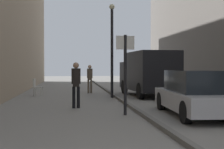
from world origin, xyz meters
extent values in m
plane|color=gray|center=(0.00, 12.00, 0.00)|extent=(80.00, 80.00, 0.00)
cube|color=#615F5B|center=(1.58, 12.00, 0.06)|extent=(0.16, 40.00, 0.12)
cylinder|color=brown|center=(0.49, 16.22, 0.40)|extent=(0.12, 0.12, 0.79)
cylinder|color=brown|center=(0.32, 16.18, 0.40)|extent=(0.12, 0.12, 0.79)
cube|color=brown|center=(0.40, 16.20, 1.13)|extent=(0.25, 0.23, 0.67)
cylinder|color=brown|center=(0.52, 16.23, 1.18)|extent=(0.09, 0.09, 0.57)
cylinder|color=brown|center=(0.29, 16.18, 1.18)|extent=(0.09, 0.09, 0.57)
sphere|color=tan|center=(0.40, 16.20, 1.58)|extent=(0.22, 0.22, 0.22)
cylinder|color=black|center=(-0.59, 9.50, 0.41)|extent=(0.12, 0.12, 0.82)
cylinder|color=black|center=(-0.42, 9.52, 0.41)|extent=(0.12, 0.12, 0.82)
cube|color=black|center=(-0.50, 9.51, 1.16)|extent=(0.25, 0.22, 0.70)
cylinder|color=black|center=(-0.63, 9.49, 1.22)|extent=(0.10, 0.10, 0.59)
cylinder|color=black|center=(-0.38, 9.53, 1.22)|extent=(0.10, 0.10, 0.59)
sphere|color=#9E755B|center=(-0.50, 9.51, 1.63)|extent=(0.23, 0.23, 0.23)
cube|color=black|center=(3.47, 13.46, 1.35)|extent=(2.25, 3.60, 2.02)
cube|color=black|center=(3.30, 15.86, 1.10)|extent=(2.10, 1.48, 1.51)
cube|color=black|center=(3.27, 16.34, 1.43)|extent=(1.69, 0.15, 0.67)
cylinder|color=black|center=(2.41, 15.67, 0.40)|extent=(0.27, 0.81, 0.80)
cylinder|color=black|center=(4.22, 15.79, 0.40)|extent=(0.27, 0.81, 0.80)
cylinder|color=black|center=(2.63, 12.36, 0.40)|extent=(0.27, 0.81, 0.80)
cylinder|color=black|center=(4.44, 12.48, 0.40)|extent=(0.27, 0.81, 0.80)
cube|color=#B7B7BC|center=(3.33, 7.21, 0.49)|extent=(2.01, 4.28, 0.55)
cube|color=black|center=(3.33, 7.21, 1.11)|extent=(1.63, 2.59, 0.68)
cylinder|color=black|center=(2.58, 8.67, 0.32)|extent=(0.23, 0.65, 0.64)
cylinder|color=black|center=(4.22, 8.59, 0.32)|extent=(0.23, 0.65, 0.64)
cylinder|color=black|center=(2.44, 5.82, 0.32)|extent=(0.23, 0.65, 0.64)
cylinder|color=black|center=(1.06, 7.59, 1.30)|extent=(0.10, 0.10, 2.60)
cube|color=white|center=(1.06, 7.59, 2.35)|extent=(0.60, 0.05, 0.44)
cylinder|color=black|center=(1.37, 13.37, 2.25)|extent=(0.14, 0.14, 4.50)
sphere|color=beige|center=(1.37, 13.37, 4.62)|extent=(0.28, 0.28, 0.28)
cylinder|color=#B7B2A8|center=(-2.26, 14.97, 0.23)|extent=(0.04, 0.04, 0.45)
cylinder|color=#B7B2A8|center=(-2.32, 14.60, 0.23)|extent=(0.04, 0.04, 0.45)
cylinder|color=#B7B2A8|center=(-2.63, 15.03, 0.23)|extent=(0.04, 0.04, 0.45)
cylinder|color=#B7B2A8|center=(-2.69, 14.66, 0.23)|extent=(0.04, 0.04, 0.45)
cube|color=#B7B2A8|center=(-2.48, 14.81, 0.47)|extent=(0.50, 0.50, 0.04)
cube|color=#B7B2A8|center=(-2.67, 14.84, 0.71)|extent=(0.10, 0.44, 0.45)
camera|label=1|loc=(-0.67, -2.37, 1.56)|focal=50.01mm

